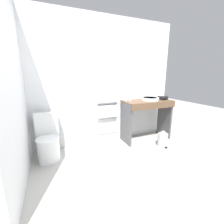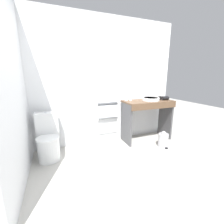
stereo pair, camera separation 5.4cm
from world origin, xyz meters
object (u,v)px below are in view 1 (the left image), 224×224
at_px(sink_basin, 150,99).
at_px(hair_dryer, 164,98).
at_px(towel_radiator, 108,107).
at_px(cup_near_edge, 130,98).
at_px(cup_near_wall, 126,98).
at_px(trash_bin, 163,139).
at_px(toilet, 48,140).

distance_m(sink_basin, hair_dryer, 0.34).
bearing_deg(towel_radiator, sink_basin, -16.12).
distance_m(cup_near_edge, hair_dryer, 0.78).
bearing_deg(cup_near_wall, trash_bin, -46.38).
relative_size(sink_basin, cup_near_edge, 3.83).
bearing_deg(cup_near_wall, cup_near_edge, -24.56).
distance_m(cup_near_wall, cup_near_edge, 0.09).
height_order(sink_basin, trash_bin, sink_basin).
bearing_deg(toilet, hair_dryer, -0.32).
distance_m(toilet, cup_near_wall, 1.73).
height_order(towel_radiator, hair_dryer, towel_radiator).
distance_m(toilet, trash_bin, 2.21).
bearing_deg(toilet, sink_basin, 0.89).
relative_size(toilet, trash_bin, 2.39).
bearing_deg(sink_basin, cup_near_edge, 162.27).
xyz_separation_m(cup_near_wall, cup_near_edge, (0.08, -0.04, -0.00)).
bearing_deg(toilet, cup_near_edge, 5.67).
bearing_deg(cup_near_wall, toilet, -172.73).
height_order(towel_radiator, trash_bin, towel_radiator).
xyz_separation_m(towel_radiator, cup_near_wall, (0.39, -0.09, 0.18)).
relative_size(towel_radiator, cup_near_edge, 11.58).
distance_m(towel_radiator, cup_near_edge, 0.52).
xyz_separation_m(toilet, trash_bin, (2.17, -0.39, -0.19)).
xyz_separation_m(sink_basin, trash_bin, (0.06, -0.42, -0.79)).
xyz_separation_m(cup_near_wall, trash_bin, (0.56, -0.59, -0.80)).
bearing_deg(trash_bin, cup_near_wall, 133.62).
xyz_separation_m(towel_radiator, sink_basin, (0.89, -0.26, 0.16)).
xyz_separation_m(toilet, hair_dryer, (2.44, -0.01, 0.60)).
relative_size(cup_near_wall, trash_bin, 0.30).
xyz_separation_m(sink_basin, cup_near_edge, (-0.42, 0.13, 0.02)).
bearing_deg(hair_dryer, trash_bin, -126.58).
bearing_deg(toilet, trash_bin, -10.13).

